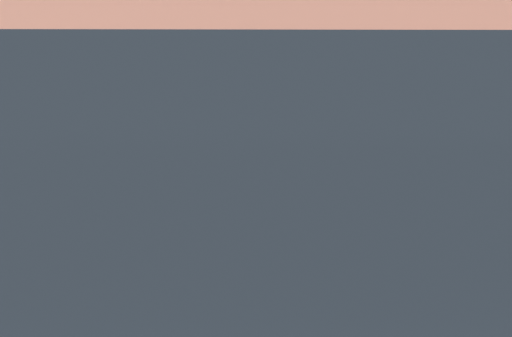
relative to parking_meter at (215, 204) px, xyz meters
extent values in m
cylinder|color=slate|center=(0.00, 0.00, -0.51)|extent=(0.07, 0.07, 1.10)
cylinder|color=black|center=(0.00, 0.00, 0.18)|extent=(0.16, 0.16, 0.29)
sphere|color=silver|center=(0.00, 0.00, 0.35)|extent=(0.16, 0.16, 0.16)
cube|color=black|center=(0.00, -0.08, 0.24)|extent=(0.09, 0.01, 0.07)
cube|color=white|center=(0.00, -0.08, 0.13)|extent=(0.10, 0.01, 0.09)
cylinder|color=brown|center=(0.61, 0.24, -0.62)|extent=(0.15, 0.15, 0.88)
cylinder|color=brown|center=(0.42, 0.19, -0.62)|extent=(0.15, 0.15, 0.88)
cube|color=maroon|center=(0.52, 0.21, 0.15)|extent=(0.50, 0.34, 0.66)
sphere|color=#936B4C|center=(0.52, 0.21, 0.59)|extent=(0.24, 0.24, 0.24)
cylinder|color=maroon|center=(0.78, 0.29, 0.16)|extent=(0.09, 0.09, 0.62)
cylinder|color=maroon|center=(0.31, -0.07, 0.30)|extent=(0.24, 0.54, 0.46)
cube|color=black|center=(0.37, -1.68, 0.25)|extent=(2.12, 1.63, 0.64)
cylinder|color=#1E602D|center=(0.35, 1.83, -0.08)|extent=(24.00, 0.06, 0.06)
cylinder|color=#1E602D|center=(0.35, 1.83, -0.52)|extent=(24.00, 0.05, 0.05)
cylinder|color=#1E602D|center=(0.35, 1.83, -0.57)|extent=(0.06, 0.06, 0.98)
cube|color=brown|center=(0.35, 4.06, 0.48)|extent=(32.00, 0.50, 3.36)
camera|label=1|loc=(0.11, -3.78, 0.40)|focal=52.03mm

